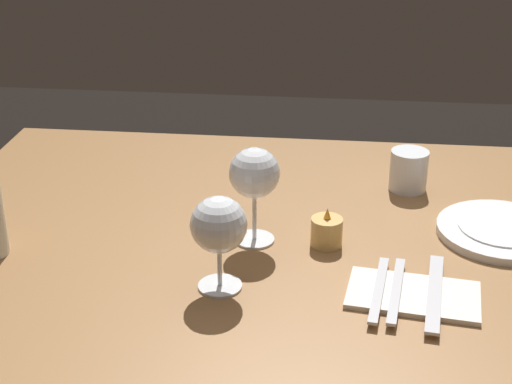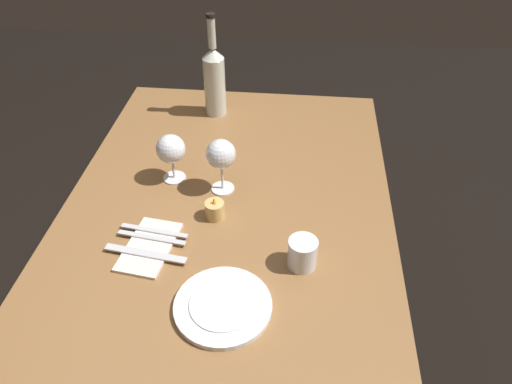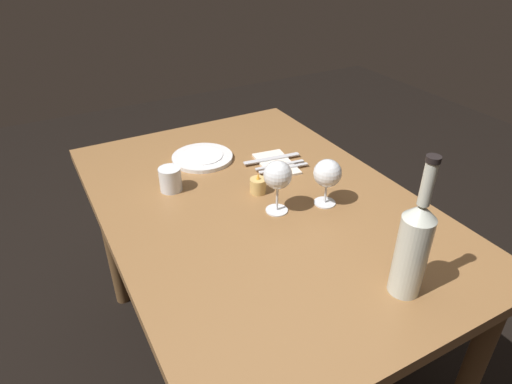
{
  "view_description": "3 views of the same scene",
  "coord_description": "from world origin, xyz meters",
  "views": [
    {
      "loc": [
        0.06,
        -1.15,
        1.36
      ],
      "look_at": [
        -0.07,
        0.02,
        0.81
      ],
      "focal_mm": 54.61,
      "sensor_mm": 36.0,
      "label": 1
    },
    {
      "loc": [
        0.98,
        0.18,
        1.61
      ],
      "look_at": [
        0.02,
        0.08,
        0.81
      ],
      "focal_mm": 33.77,
      "sensor_mm": 36.0,
      "label": 2
    },
    {
      "loc": [
        -1.0,
        0.55,
        1.48
      ],
      "look_at": [
        -0.07,
        0.05,
        0.83
      ],
      "focal_mm": 31.26,
      "sensor_mm": 36.0,
      "label": 3
    }
  ],
  "objects": [
    {
      "name": "fork_inner",
      "position": [
        0.16,
        -0.17,
        0.75
      ],
      "size": [
        0.04,
        0.18,
        0.0
      ],
      "color": "silver",
      "rests_on": "folded_napkin"
    },
    {
      "name": "folded_napkin",
      "position": [
        0.18,
        -0.17,
        0.74
      ],
      "size": [
        0.2,
        0.13,
        0.01
      ],
      "color": "silver",
      "rests_on": "dining_table"
    },
    {
      "name": "dining_table",
      "position": [
        0.0,
        0.0,
        0.65
      ],
      "size": [
        1.3,
        0.9,
        0.74
      ],
      "color": "olive",
      "rests_on": "ground"
    },
    {
      "name": "wine_glass_right",
      "position": [
        -0.1,
        -0.17,
        0.84
      ],
      "size": [
        0.08,
        0.08,
        0.15
      ],
      "color": "white",
      "rests_on": "dining_table"
    },
    {
      "name": "wine_glass_left",
      "position": [
        -0.07,
        -0.02,
        0.86
      ],
      "size": [
        0.08,
        0.08,
        0.16
      ],
      "color": "white",
      "rests_on": "dining_table"
    },
    {
      "name": "dinner_plate",
      "position": [
        0.34,
        0.04,
        0.75
      ],
      "size": [
        0.22,
        0.22,
        0.02
      ],
      "color": "white",
      "rests_on": "dining_table"
    },
    {
      "name": "table_knife",
      "position": [
        0.21,
        -0.17,
        0.75
      ],
      "size": [
        0.05,
        0.21,
        0.0
      ],
      "color": "silver",
      "rests_on": "folded_napkin"
    },
    {
      "name": "fork_outer",
      "position": [
        0.13,
        -0.17,
        0.75
      ],
      "size": [
        0.04,
        0.18,
        0.0
      ],
      "color": "silver",
      "rests_on": "folded_napkin"
    },
    {
      "name": "water_tumbler",
      "position": [
        0.2,
        0.21,
        0.77
      ],
      "size": [
        0.07,
        0.07,
        0.08
      ],
      "color": "white",
      "rests_on": "dining_table"
    },
    {
      "name": "votive_candle",
      "position": [
        0.05,
        -0.03,
        0.76
      ],
      "size": [
        0.05,
        0.05,
        0.07
      ],
      "color": "#DBB266",
      "rests_on": "dining_table"
    }
  ]
}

